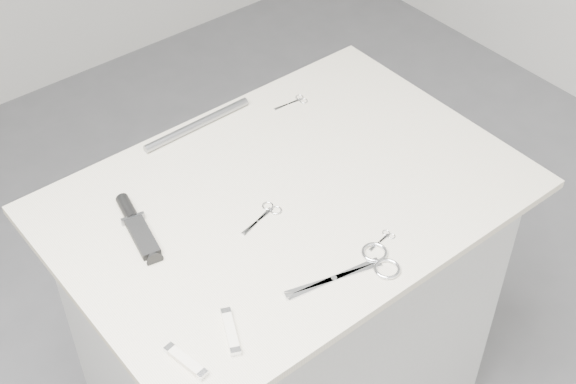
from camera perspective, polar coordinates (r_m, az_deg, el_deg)
plinth at (r=2.08m, az=0.01°, el=-9.62°), size 0.90×0.60×0.90m
display_board at (r=1.74m, az=0.01°, el=-0.36°), size 1.00×0.70×0.02m
large_shears at (r=1.59m, az=5.45°, el=-5.32°), size 0.24×0.11×0.01m
embroidery_scissors_a at (r=1.68m, az=-1.62°, el=-1.59°), size 0.11×0.05×0.00m
embroidery_scissors_b at (r=1.98m, az=0.48°, el=6.44°), size 0.09×0.04×0.00m
tiny_scissors at (r=1.64m, az=6.81°, el=-3.32°), size 0.07×0.03×0.00m
sheathed_knife at (r=1.68m, az=-10.78°, el=-2.26°), size 0.06×0.19×0.02m
pocket_knife_a at (r=1.48m, az=-4.10°, el=-9.84°), size 0.06×0.10×0.01m
pocket_knife_b at (r=1.45m, az=-7.29°, el=-11.83°), size 0.04×0.10×0.01m
metal_rail at (r=1.91m, az=-6.46°, el=4.79°), size 0.29×0.02×0.02m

